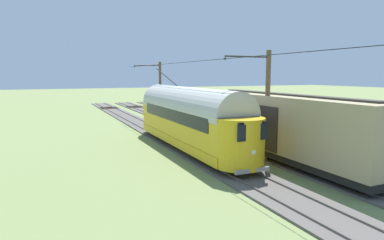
# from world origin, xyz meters

# --- Properties ---
(ground_plane) EXTENTS (220.00, 220.00, 0.00)m
(ground_plane) POSITION_xyz_m (0.00, 0.00, 0.00)
(ground_plane) COLOR olive
(track_streetcar_siding) EXTENTS (2.80, 80.00, 0.18)m
(track_streetcar_siding) POSITION_xyz_m (-6.10, -0.31, 0.05)
(track_streetcar_siding) COLOR #56514C
(track_streetcar_siding) RESTS_ON ground
(track_adjacent_siding) EXTENTS (2.80, 80.00, 0.18)m
(track_adjacent_siding) POSITION_xyz_m (-2.03, -0.31, 0.05)
(track_adjacent_siding) COLOR #56514C
(track_adjacent_siding) RESTS_ON ground
(track_third_siding) EXTENTS (2.80, 80.00, 0.18)m
(track_third_siding) POSITION_xyz_m (2.03, -0.31, 0.05)
(track_third_siding) COLOR #56514C
(track_third_siding) RESTS_ON ground
(track_outer_siding) EXTENTS (2.80, 80.00, 0.18)m
(track_outer_siding) POSITION_xyz_m (6.10, -0.31, 0.05)
(track_outer_siding) COLOR #56514C
(track_outer_siding) RESTS_ON ground
(vintage_streetcar) EXTENTS (2.65, 15.87, 5.51)m
(vintage_streetcar) POSITION_xyz_m (6.10, -0.02, 2.25)
(vintage_streetcar) COLOR gold
(vintage_streetcar) RESTS_ON ground
(coach_adjacent) EXTENTS (2.96, 13.92, 3.85)m
(coach_adjacent) POSITION_xyz_m (2.04, 5.23, 2.17)
(coach_adjacent) COLOR tan
(coach_adjacent) RESTS_ON ground
(catenary_pole_foreground) EXTENTS (3.10, 0.28, 6.54)m
(catenary_pole_foreground) POSITION_xyz_m (3.32, -14.66, 3.44)
(catenary_pole_foreground) COLOR brown
(catenary_pole_foreground) RESTS_ON ground
(catenary_pole_mid_near) EXTENTS (3.10, 0.28, 6.54)m
(catenary_pole_mid_near) POSITION_xyz_m (3.32, 4.98, 3.44)
(catenary_pole_mid_near) COLOR brown
(catenary_pole_mid_near) RESTS_ON ground
(overhead_wire_run) EXTENTS (2.89, 43.28, 0.18)m
(overhead_wire_run) POSITION_xyz_m (6.04, 4.18, 5.99)
(overhead_wire_run) COLOR black
(overhead_wire_run) RESTS_ON ground
(switch_stand) EXTENTS (0.50, 0.30, 1.24)m
(switch_stand) POSITION_xyz_m (-7.38, -11.88, 0.70)
(switch_stand) COLOR black
(switch_stand) RESTS_ON ground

